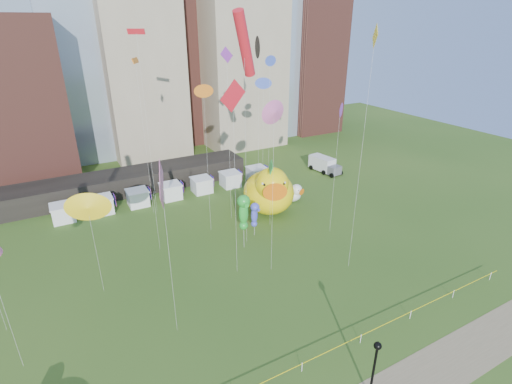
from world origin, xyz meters
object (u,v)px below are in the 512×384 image
seahorse_green (244,210)px  seahorse_purple (255,213)px  big_duck (269,190)px  lamppost (375,364)px  small_duck (292,193)px  box_truck (324,164)px

seahorse_green → seahorse_purple: size_ratio=1.52×
big_duck → seahorse_purple: (-4.86, -4.62, -0.23)m
big_duck → lamppost: 30.03m
seahorse_green → big_duck: bearing=52.0°
small_duck → seahorse_green: 15.25m
seahorse_green → seahorse_purple: bearing=48.2°
box_truck → seahorse_green: bearing=-154.7°
lamppost → box_truck: 46.01m
seahorse_purple → lamppost: size_ratio=0.86×
seahorse_green → box_truck: seahorse_green is taller
big_duck → box_truck: 19.55m
small_duck → box_truck: (12.08, 7.70, 0.01)m
big_duck → seahorse_purple: big_duck is taller
seahorse_green → lamppost: size_ratio=1.31×
seahorse_green → lamppost: (-1.32, -22.21, -1.86)m
lamppost → small_duck: bearing=65.9°
seahorse_green → seahorse_purple: 3.66m
small_duck → box_truck: bearing=11.4°
lamppost → box_truck: size_ratio=0.82×
box_truck → lamppost: bearing=-131.8°
small_duck → lamppost: bearing=-135.2°
lamppost → box_truck: (25.69, 38.12, -1.89)m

